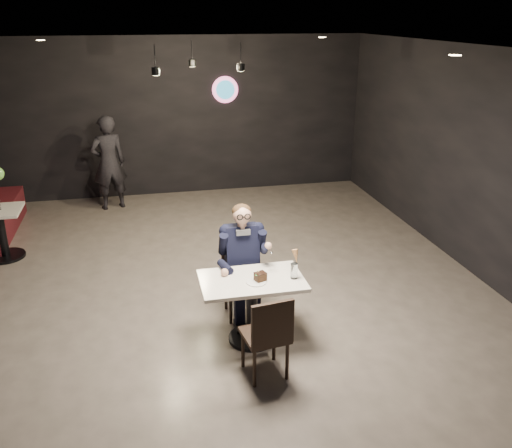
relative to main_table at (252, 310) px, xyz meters
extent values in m
plane|color=gray|center=(-0.17, 0.97, -0.38)|extent=(9.00, 9.00, 0.00)
cube|color=black|center=(-0.17, 2.97, 2.51)|extent=(1.40, 1.20, 0.36)
cube|color=white|center=(0.00, 0.00, 0.00)|extent=(1.10, 0.70, 0.75)
cube|color=black|center=(0.00, 0.55, 0.09)|extent=(0.42, 0.46, 0.92)
cube|color=black|center=(0.00, -0.61, 0.09)|extent=(0.48, 0.51, 0.92)
cube|color=black|center=(0.00, 0.55, 0.34)|extent=(0.60, 0.80, 1.44)
cylinder|color=white|center=(0.03, -0.09, 0.38)|extent=(0.21, 0.21, 0.01)
cube|color=black|center=(0.08, -0.07, 0.43)|extent=(0.14, 0.13, 0.08)
ellipsoid|color=#2A822D|center=(0.04, -0.10, 0.47)|extent=(0.06, 0.04, 0.01)
cylinder|color=silver|center=(0.44, -0.07, 0.46)|extent=(0.08, 0.08, 0.17)
cone|color=tan|center=(0.46, -0.07, 0.63)|extent=(0.09, 0.09, 0.14)
cube|color=white|center=(-3.12, 2.89, 0.03)|extent=(0.64, 0.64, 0.80)
imported|color=black|center=(-1.62, 4.80, 0.48)|extent=(0.72, 0.57, 1.71)
camera|label=1|loc=(-1.06, -5.02, 3.02)|focal=38.00mm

